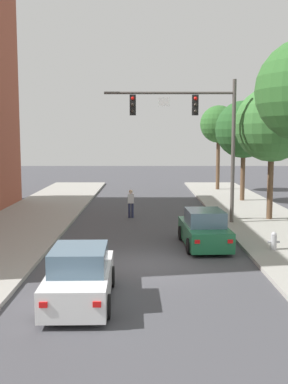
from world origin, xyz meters
name	(u,v)px	position (x,y,z in m)	size (l,w,h in m)	color
ground_plane	(146,264)	(0.00, 0.00, 0.00)	(120.00, 120.00, 0.00)	#424247
traffic_signal_mast	(196,124)	(2.65, 7.81, 5.36)	(6.87, 0.38, 7.50)	#514C47
car_lead_green	(204,230)	(2.48, 2.81, 0.72)	(2.00, 4.31, 1.60)	#1E663D
car_following_white	(79,277)	(-1.91, -3.95, 0.72)	(1.91, 4.28, 1.60)	silver
pedestrian_crossing_road	(130,202)	(-0.86, 10.05, 0.91)	(0.36, 0.22, 1.64)	#232847
fire_hydrant	(273,241)	(5.14, 1.67, 0.51)	(0.48, 0.24, 0.72)	#B2B2B7
street_tree_second	(271,125)	(6.88, 8.80, 5.34)	(4.07, 4.07, 7.25)	brown
street_tree_third	(243,130)	(6.99, 16.53, 5.21)	(4.06, 4.06, 7.11)	brown
street_tree_farthest	(218,125)	(6.35, 23.77, 5.76)	(3.21, 3.21, 7.26)	brown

